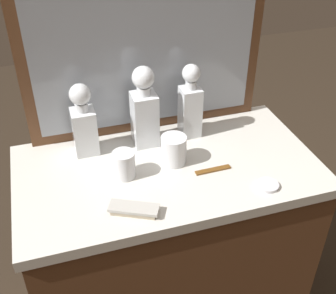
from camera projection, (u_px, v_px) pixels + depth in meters
dresser at (168, 248)px, 1.72m from camera, size 1.04×0.57×0.83m
dresser_mirror at (145, 31)px, 1.47m from camera, size 0.88×0.03×0.77m
crystal_decanter_left at (144, 114)px, 1.53m from camera, size 0.09×0.09×0.31m
crystal_decanter_front at (84, 126)px, 1.50m from camera, size 0.08×0.08×0.27m
crystal_decanter_right at (190, 107)px, 1.58m from camera, size 0.07×0.07×0.29m
crystal_tumbler_center at (174, 151)px, 1.48m from camera, size 0.09×0.09×0.10m
crystal_tumbler_far_left at (124, 166)px, 1.42m from camera, size 0.07×0.07×0.09m
silver_brush_left at (134, 209)px, 1.29m from camera, size 0.16×0.11×0.02m
porcelain_dish at (267, 185)px, 1.39m from camera, size 0.07×0.07×0.01m
tortoiseshell_comb at (213, 170)px, 1.46m from camera, size 0.13×0.02×0.01m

